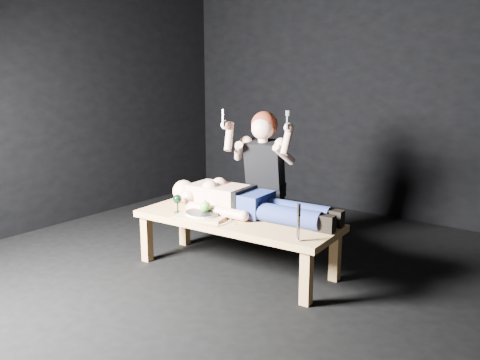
% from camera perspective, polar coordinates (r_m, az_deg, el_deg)
% --- Properties ---
extents(ground, '(5.00, 5.00, 0.00)m').
position_cam_1_polar(ground, '(3.91, -0.03, -11.89)').
color(ground, black).
rests_on(ground, ground).
extents(back_wall, '(5.00, 0.00, 5.00)m').
position_cam_1_polar(back_wall, '(5.77, 15.41, 10.84)').
color(back_wall, black).
rests_on(back_wall, ground).
extents(table, '(1.71, 0.73, 0.45)m').
position_cam_1_polar(table, '(4.11, -0.42, -7.28)').
color(table, tan).
rests_on(table, ground).
extents(lying_man, '(1.67, 0.60, 0.26)m').
position_cam_1_polar(lying_man, '(4.09, 1.16, -2.23)').
color(lying_man, '#EEB592').
rests_on(lying_man, table).
extents(kneeling_woman, '(0.86, 0.92, 1.30)m').
position_cam_1_polar(kneeling_woman, '(4.55, 3.14, 0.19)').
color(kneeling_woman, black).
rests_on(kneeling_woman, ground).
extents(serving_tray, '(0.46, 0.39, 0.02)m').
position_cam_1_polar(serving_tray, '(4.06, -4.26, -4.07)').
color(serving_tray, tan).
rests_on(serving_tray, table).
extents(plate, '(0.33, 0.33, 0.02)m').
position_cam_1_polar(plate, '(4.05, -4.27, -3.76)').
color(plate, white).
rests_on(plate, serving_tray).
extents(apple, '(0.09, 0.09, 0.09)m').
position_cam_1_polar(apple, '(4.03, -3.96, -3.05)').
color(apple, '#398D29').
rests_on(apple, plate).
extents(goblet, '(0.08, 0.08, 0.16)m').
position_cam_1_polar(goblet, '(4.18, -7.13, -2.69)').
color(goblet, black).
rests_on(goblet, table).
extents(fork_flat, '(0.05, 0.18, 0.01)m').
position_cam_1_polar(fork_flat, '(4.12, -5.96, -4.00)').
color(fork_flat, '#B2B2B7').
rests_on(fork_flat, table).
extents(knife_flat, '(0.03, 0.18, 0.01)m').
position_cam_1_polar(knife_flat, '(3.87, -1.79, -5.01)').
color(knife_flat, '#B2B2B7').
rests_on(knife_flat, table).
extents(spoon_flat, '(0.16, 0.11, 0.01)m').
position_cam_1_polar(spoon_flat, '(3.94, -0.90, -4.69)').
color(spoon_flat, '#B2B2B7').
rests_on(spoon_flat, table).
extents(carving_knife, '(0.04, 0.04, 0.27)m').
position_cam_1_polar(carving_knife, '(3.48, 6.67, -4.84)').
color(carving_knife, '#B2B2B7').
rests_on(carving_knife, table).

